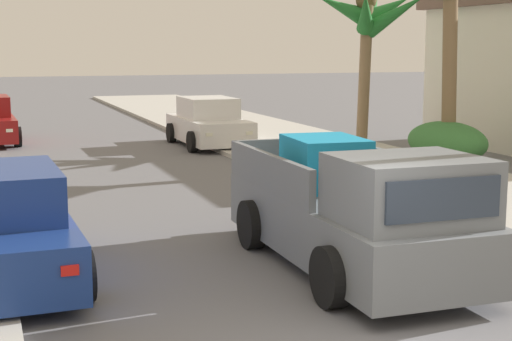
{
  "coord_description": "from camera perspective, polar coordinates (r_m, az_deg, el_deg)",
  "views": [
    {
      "loc": [
        -3.44,
        -6.14,
        3.1
      ],
      "look_at": [
        0.56,
        5.02,
        1.2
      ],
      "focal_mm": 54.08,
      "sensor_mm": 36.0,
      "label": 1
    }
  ],
  "objects": [
    {
      "name": "car_left_near",
      "position": [
        24.49,
        -3.53,
        3.49
      ],
      "size": [
        2.04,
        4.27,
        1.54
      ],
      "color": "silver",
      "rests_on": "ground"
    },
    {
      "name": "palm_tree_left_mid",
      "position": [
        24.71,
        8.31,
        11.05
      ],
      "size": [
        3.35,
        3.4,
        4.92
      ],
      "color": "#846B4C",
      "rests_on": "ground"
    },
    {
      "name": "car_right_near",
      "position": [
        10.84,
        -18.42,
        -4.1
      ],
      "size": [
        2.1,
        4.29,
        1.54
      ],
      "color": "navy",
      "rests_on": "ground"
    },
    {
      "name": "hedge_bush",
      "position": [
        21.73,
        13.93,
        2.09
      ],
      "size": [
        1.8,
        2.8,
        1.1
      ],
      "primitive_type": "ellipsoid",
      "color": "#387538",
      "rests_on": "ground"
    },
    {
      "name": "sidewalk_right",
      "position": [
        20.58,
        7.13,
        0.53
      ],
      "size": [
        5.28,
        60.0,
        0.12
      ],
      "primitive_type": "cube",
      "color": "#B2AFA8",
      "rests_on": "ground"
    },
    {
      "name": "curb_right",
      "position": [
        20.05,
        3.97,
        0.33
      ],
      "size": [
        0.16,
        60.0,
        0.1
      ],
      "primitive_type": "cube",
      "color": "silver",
      "rests_on": "ground"
    },
    {
      "name": "pickup_truck",
      "position": [
        10.87,
        7.26,
        -3.06
      ],
      "size": [
        2.25,
        5.23,
        1.8
      ],
      "color": "slate",
      "rests_on": "ground"
    }
  ]
}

